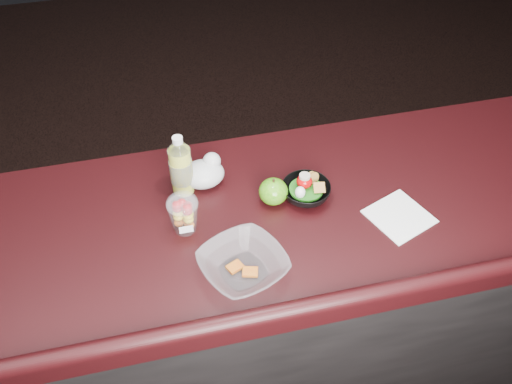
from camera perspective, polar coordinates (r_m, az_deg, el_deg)
room_shell at (r=0.92m, az=-0.64°, el=18.37°), size 8.00×8.00×8.00m
counter at (r=2.06m, az=-2.25°, el=-12.26°), size 4.06×0.71×1.02m
lemonade_bottle at (r=1.69m, az=-7.50°, el=2.28°), size 0.07×0.07×0.21m
fruit_cup at (r=1.59m, az=-7.28°, el=-2.09°), size 0.09×0.09×0.13m
green_apple at (r=1.68m, az=1.75°, el=0.05°), size 0.09×0.09×0.09m
plastic_bag at (r=1.74m, az=-5.21°, el=1.97°), size 0.13×0.11×0.10m
snack_bowl at (r=1.70m, az=4.99°, el=0.16°), size 0.19×0.19×0.08m
takeout_bowl at (r=1.51m, az=-1.30°, el=-7.31°), size 0.29×0.29×0.05m
paper_napkin at (r=1.71m, az=14.14°, el=-2.38°), size 0.21×0.21×0.00m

